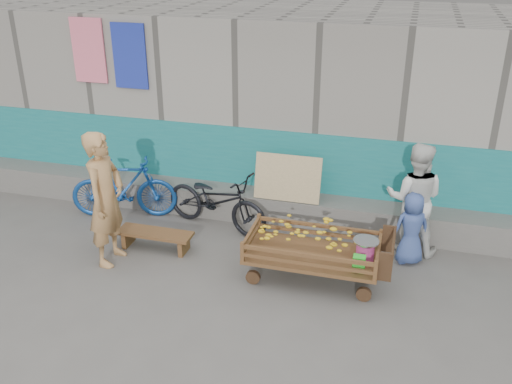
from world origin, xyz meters
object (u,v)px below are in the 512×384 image
(woman, at_px, (414,199))
(banana_cart, at_px, (311,243))
(bench, at_px, (155,236))
(vendor_man, at_px, (106,199))
(bicycle_blue, at_px, (124,188))
(child, at_px, (411,228))
(bicycle_dark, at_px, (217,200))

(woman, bearing_deg, banana_cart, 45.32)
(bench, bearing_deg, vendor_man, -135.41)
(vendor_man, height_order, woman, vendor_man)
(banana_cart, height_order, bench, banana_cart)
(bicycle_blue, bearing_deg, banana_cart, -122.85)
(vendor_man, height_order, bicycle_blue, vendor_man)
(banana_cart, relative_size, child, 1.81)
(bench, distance_m, woman, 3.67)
(banana_cart, height_order, child, child)
(bench, bearing_deg, woman, 14.91)
(vendor_man, distance_m, woman, 4.18)
(vendor_man, bearing_deg, woman, -70.08)
(child, height_order, bicycle_dark, child)
(banana_cart, xyz_separation_m, bicycle_blue, (-3.14, 0.99, -0.04))
(woman, distance_m, bicycle_dark, 2.87)
(child, bearing_deg, bench, -13.95)
(banana_cart, distance_m, bench, 2.29)
(banana_cart, relative_size, bench, 1.72)
(bench, relative_size, child, 1.05)
(woman, relative_size, bicycle_dark, 0.92)
(woman, distance_m, child, 0.44)
(bench, distance_m, bicycle_blue, 1.24)
(bench, height_order, vendor_man, vendor_man)
(vendor_man, bearing_deg, bicycle_blue, 19.75)
(child, distance_m, bicycle_blue, 4.38)
(bench, bearing_deg, banana_cart, -4.46)
(child, bearing_deg, banana_cart, 8.61)
(bench, xyz_separation_m, bicycle_blue, (-0.88, 0.81, 0.30))
(bicycle_dark, bearing_deg, vendor_man, 154.95)
(child, bearing_deg, woman, -113.76)
(bench, relative_size, bicycle_dark, 0.62)
(vendor_man, bearing_deg, bicycle_dark, -39.75)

